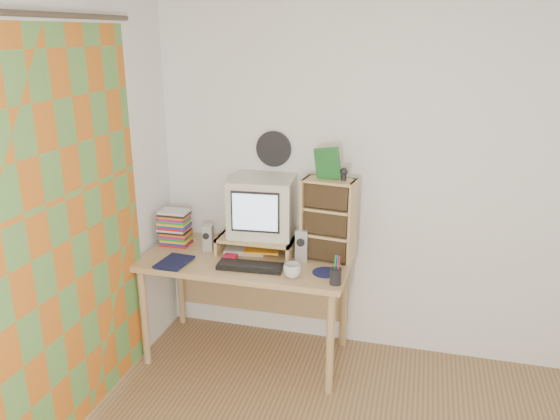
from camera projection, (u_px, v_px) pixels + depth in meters
The scene contains 19 objects.
back_wall at pixel (409, 182), 3.63m from camera, with size 3.50×3.50×0.00m, color white.
curtain at pixel (70, 239), 2.91m from camera, with size 2.20×2.20×0.00m, color #CD691D.
wall_disc at pixel (274, 149), 3.78m from camera, with size 0.25×0.25×0.02m, color black.
desk at pixel (249, 271), 3.80m from camera, with size 1.40×0.70×0.75m.
monitor_riser at pixel (257, 240), 3.75m from camera, with size 0.52×0.30×0.12m.
crt_monitor at pixel (262, 207), 3.72m from camera, with size 0.42×0.42×0.40m, color beige.
speaker_left at pixel (208, 238), 3.79m from camera, with size 0.07×0.07×0.18m, color #B6B7BB.
speaker_right at pixel (302, 245), 3.62m from camera, with size 0.08×0.08×0.22m, color #B6B7BB.
keyboard at pixel (250, 266), 3.51m from camera, with size 0.42×0.14×0.03m, color black.
dvd_stack at pixel (175, 225), 3.87m from camera, with size 0.20×0.14×0.29m, color brown, non-canonical shape.
cd_rack at pixel (329, 220), 3.58m from camera, with size 0.33×0.18×0.55m, color #D2B76E.
mug at pixel (292, 271), 3.38m from camera, with size 0.11×0.11×0.09m, color silver.
diary at pixel (162, 259), 3.61m from camera, with size 0.22×0.17×0.04m, color #0E1335.
mousepad at pixel (326, 273), 3.45m from camera, with size 0.18×0.18×0.00m, color #121138.
pen_cup at pixel (336, 273), 3.28m from camera, with size 0.07×0.07×0.14m, color black, non-canonical shape.
papers at pixel (253, 249), 3.79m from camera, with size 0.27×0.20×0.04m, color beige, non-canonical shape.
red_box at pixel (230, 258), 3.62m from camera, with size 0.09×0.05×0.04m, color #B91330.
game_box at pixel (328, 163), 3.48m from camera, with size 0.16×0.03×0.20m, color #19581F.
webcam at pixel (344, 174), 3.46m from camera, with size 0.05×0.05×0.08m, color black, non-canonical shape.
Camera 1 is at (0.07, -1.86, 2.20)m, focal length 35.00 mm.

